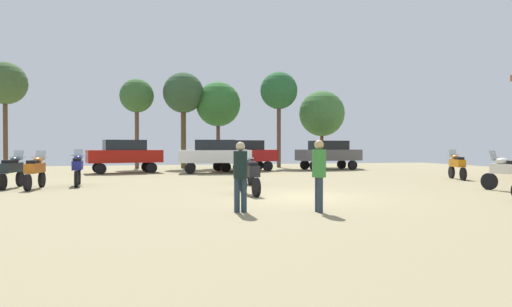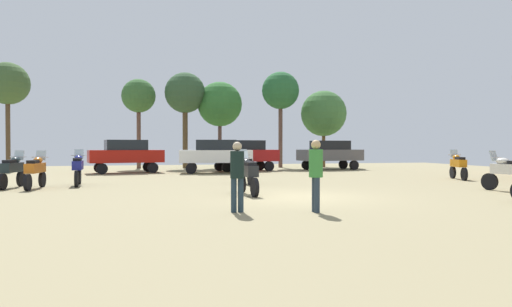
% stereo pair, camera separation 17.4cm
% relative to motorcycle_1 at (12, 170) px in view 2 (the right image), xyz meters
% --- Properties ---
extents(ground_plane, '(44.00, 52.00, 0.02)m').
position_rel_motorcycle_1_xyz_m(ground_plane, '(9.74, -5.38, -0.72)').
color(ground_plane, '#8F835E').
extents(motorcycle_1, '(0.65, 2.20, 1.45)m').
position_rel_motorcycle_1_xyz_m(motorcycle_1, '(0.00, 0.00, 0.00)').
color(motorcycle_1, black).
rests_on(motorcycle_1, ground).
extents(motorcycle_3, '(0.62, 2.14, 1.49)m').
position_rel_motorcycle_1_xyz_m(motorcycle_3, '(9.21, -0.09, 0.01)').
color(motorcycle_3, black).
rests_on(motorcycle_3, ground).
extents(motorcycle_4, '(0.62, 2.18, 1.49)m').
position_rel_motorcycle_1_xyz_m(motorcycle_4, '(2.31, 0.51, 0.02)').
color(motorcycle_4, black).
rests_on(motorcycle_4, ground).
extents(motorcycle_5, '(0.62, 2.09, 1.45)m').
position_rel_motorcycle_1_xyz_m(motorcycle_5, '(8.34, -4.44, -0.00)').
color(motorcycle_5, black).
rests_on(motorcycle_5, ground).
extents(motorcycle_8, '(0.82, 2.13, 1.46)m').
position_rel_motorcycle_1_xyz_m(motorcycle_8, '(17.57, -5.65, 0.00)').
color(motorcycle_8, black).
rests_on(motorcycle_8, ground).
extents(motorcycle_10, '(0.82, 2.03, 1.45)m').
position_rel_motorcycle_1_xyz_m(motorcycle_10, '(19.74, -0.08, -0.00)').
color(motorcycle_10, black).
rests_on(motorcycle_10, ground).
extents(motorcycle_11, '(0.62, 2.26, 1.45)m').
position_rel_motorcycle_1_xyz_m(motorcycle_11, '(0.96, -0.61, 0.00)').
color(motorcycle_11, black).
rests_on(motorcycle_11, ground).
extents(car_1, '(4.57, 2.62, 2.00)m').
position_rel_motorcycle_1_xyz_m(car_1, '(3.78, 9.23, 0.46)').
color(car_1, black).
rests_on(car_1, ground).
extents(car_2, '(4.55, 2.54, 2.00)m').
position_rel_motorcycle_1_xyz_m(car_2, '(11.18, 9.71, 0.46)').
color(car_2, black).
rests_on(car_2, ground).
extents(car_3, '(4.48, 2.29, 2.00)m').
position_rel_motorcycle_1_xyz_m(car_3, '(9.06, 7.91, 0.46)').
color(car_3, black).
rests_on(car_3, ground).
extents(car_4, '(4.47, 2.25, 2.00)m').
position_rel_motorcycle_1_xyz_m(car_4, '(17.28, 9.97, 0.46)').
color(car_4, black).
rests_on(car_4, ground).
extents(person_1, '(0.38, 0.38, 1.72)m').
position_rel_motorcycle_1_xyz_m(person_1, '(7.23, -8.32, 0.29)').
color(person_1, '#213341').
rests_on(person_1, ground).
extents(person_2, '(0.35, 0.35, 1.77)m').
position_rel_motorcycle_1_xyz_m(person_2, '(9.10, -8.76, 0.32)').
color(person_2, '#283643').
rests_on(person_2, ground).
extents(tree_1, '(3.55, 3.55, 5.95)m').
position_rel_motorcycle_1_xyz_m(tree_1, '(18.42, 13.99, 3.45)').
color(tree_1, brown).
rests_on(tree_1, ground).
extents(tree_2, '(3.39, 3.39, 6.53)m').
position_rel_motorcycle_1_xyz_m(tree_2, '(10.40, 15.06, 4.09)').
color(tree_2, brown).
rests_on(tree_2, ground).
extents(tree_3, '(2.45, 2.45, 6.53)m').
position_rel_motorcycle_1_xyz_m(tree_3, '(4.41, 15.01, 4.51)').
color(tree_3, brown).
rests_on(tree_3, ground).
extents(tree_4, '(2.84, 2.84, 7.27)m').
position_rel_motorcycle_1_xyz_m(tree_4, '(-4.12, 14.38, 5.08)').
color(tree_4, '#4E3A25').
rests_on(tree_4, ground).
extents(tree_6, '(2.83, 2.83, 7.28)m').
position_rel_motorcycle_1_xyz_m(tree_6, '(14.89, 13.94, 5.08)').
color(tree_6, brown).
rests_on(tree_6, ground).
extents(tree_7, '(3.01, 3.01, 7.11)m').
position_rel_motorcycle_1_xyz_m(tree_7, '(7.76, 14.88, 4.81)').
color(tree_7, brown).
rests_on(tree_7, ground).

